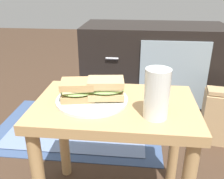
{
  "coord_description": "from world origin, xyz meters",
  "views": [
    {
      "loc": [
        0.07,
        -0.76,
        0.84
      ],
      "look_at": [
        -0.01,
        0.0,
        0.51
      ],
      "focal_mm": 39.7,
      "sensor_mm": 36.0,
      "label": 1
    }
  ],
  "objects_px": {
    "sandwich_back": "(106,88)",
    "beer_glass": "(157,95)",
    "sandwich_front": "(78,90)",
    "paper_bag": "(224,117)",
    "plate": "(92,100)",
    "tv_cabinet": "(152,66)"
  },
  "relations": [
    {
      "from": "sandwich_front",
      "to": "beer_glass",
      "type": "xyz_separation_m",
      "value": [
        0.26,
        -0.08,
        0.03
      ]
    },
    {
      "from": "plate",
      "to": "paper_bag",
      "type": "height_order",
      "value": "plate"
    },
    {
      "from": "sandwich_front",
      "to": "paper_bag",
      "type": "bearing_deg",
      "value": 35.71
    },
    {
      "from": "beer_glass",
      "to": "paper_bag",
      "type": "xyz_separation_m",
      "value": [
        0.43,
        0.58,
        -0.38
      ]
    },
    {
      "from": "sandwich_back",
      "to": "beer_glass",
      "type": "relative_size",
      "value": 0.92
    },
    {
      "from": "sandwich_back",
      "to": "paper_bag",
      "type": "distance_m",
      "value": 0.85
    },
    {
      "from": "sandwich_back",
      "to": "plate",
      "type": "bearing_deg",
      "value": -172.7
    },
    {
      "from": "sandwich_front",
      "to": "sandwich_back",
      "type": "height_order",
      "value": "sandwich_back"
    },
    {
      "from": "paper_bag",
      "to": "beer_glass",
      "type": "bearing_deg",
      "value": -126.75
    },
    {
      "from": "sandwich_front",
      "to": "paper_bag",
      "type": "height_order",
      "value": "sandwich_front"
    },
    {
      "from": "plate",
      "to": "sandwich_front",
      "type": "relative_size",
      "value": 1.81
    },
    {
      "from": "tv_cabinet",
      "to": "sandwich_back",
      "type": "height_order",
      "value": "tv_cabinet"
    },
    {
      "from": "sandwich_back",
      "to": "beer_glass",
      "type": "bearing_deg",
      "value": -29.43
    },
    {
      "from": "plate",
      "to": "paper_bag",
      "type": "xyz_separation_m",
      "value": [
        0.65,
        0.49,
        -0.31
      ]
    },
    {
      "from": "paper_bag",
      "to": "plate",
      "type": "bearing_deg",
      "value": -142.67
    },
    {
      "from": "sandwich_front",
      "to": "sandwich_back",
      "type": "distance_m",
      "value": 0.1
    },
    {
      "from": "tv_cabinet",
      "to": "sandwich_back",
      "type": "relative_size",
      "value": 6.71
    },
    {
      "from": "sandwich_front",
      "to": "beer_glass",
      "type": "relative_size",
      "value": 0.89
    },
    {
      "from": "plate",
      "to": "beer_glass",
      "type": "xyz_separation_m",
      "value": [
        0.21,
        -0.09,
        0.07
      ]
    },
    {
      "from": "beer_glass",
      "to": "plate",
      "type": "bearing_deg",
      "value": 157.78
    },
    {
      "from": "sandwich_front",
      "to": "beer_glass",
      "type": "bearing_deg",
      "value": -17.23
    },
    {
      "from": "tv_cabinet",
      "to": "sandwich_front",
      "type": "distance_m",
      "value": 1.02
    }
  ]
}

